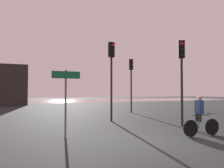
# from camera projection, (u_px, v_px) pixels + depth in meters

# --- Properties ---
(ground_plane) EXTENTS (120.00, 120.00, 0.00)m
(ground_plane) POSITION_uv_depth(u_px,v_px,m) (154.00, 142.00, 7.63)
(ground_plane) COLOR black
(water_strip) EXTENTS (80.00, 16.00, 0.01)m
(water_strip) POSITION_uv_depth(u_px,v_px,m) (46.00, 101.00, 40.84)
(water_strip) COLOR #9E937F
(water_strip) RESTS_ON ground
(traffic_light_far_right) EXTENTS (0.41, 0.42, 4.52)m
(traffic_light_far_right) POSITION_uv_depth(u_px,v_px,m) (131.00, 75.00, 18.45)
(traffic_light_far_right) COLOR black
(traffic_light_far_right) RESTS_ON ground
(traffic_light_center) EXTENTS (0.39, 0.41, 4.73)m
(traffic_light_center) POSITION_uv_depth(u_px,v_px,m) (111.00, 66.00, 13.06)
(traffic_light_center) COLOR black
(traffic_light_center) RESTS_ON ground
(traffic_light_near_right) EXTENTS (0.40, 0.42, 4.39)m
(traffic_light_near_right) POSITION_uv_depth(u_px,v_px,m) (182.00, 66.00, 11.18)
(traffic_light_near_right) COLOR black
(traffic_light_near_right) RESTS_ON ground
(direction_sign_post) EXTENTS (1.10, 0.11, 2.60)m
(direction_sign_post) POSITION_uv_depth(u_px,v_px,m) (66.00, 93.00, 8.47)
(direction_sign_post) COLOR slate
(direction_sign_post) RESTS_ON ground
(cyclist) EXTENTS (1.71, 0.46, 1.62)m
(cyclist) POSITION_uv_depth(u_px,v_px,m) (200.00, 115.00, 8.63)
(cyclist) COLOR black
(cyclist) RESTS_ON ground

